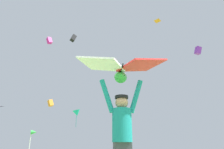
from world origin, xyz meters
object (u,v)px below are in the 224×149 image
Objects in this scene: kite_flyer_person at (122,135)px; held_stunt_kite at (121,68)px; distant_kite_teal_low_right at (77,113)px; distant_kite_black_low_left at (1,106)px; distant_kite_black_mid_left at (73,38)px; distant_kite_purple_mid_right at (198,51)px; marker_flag at (33,134)px; distant_kite_magenta_overhead_distant at (49,41)px; distant_kite_orange_high_left at (51,103)px; distant_kite_orange_far_center at (157,21)px.

held_stunt_kite is at bearing -94.14° from kite_flyer_person.
held_stunt_kite is 28.07m from distant_kite_teal_low_right.
distant_kite_black_low_left is 18.82m from distant_kite_black_mid_left.
distant_kite_purple_mid_right is (12.52, -14.22, 4.43)m from distant_kite_teal_low_right.
kite_flyer_person is 1.23× the size of distant_kite_black_mid_left.
kite_flyer_person is at bearing -67.69° from marker_flag.
distant_kite_black_low_left is 0.61× the size of distant_kite_magenta_overhead_distant.
distant_kite_orange_high_left is at bearing 138.96° from distant_kite_purple_mid_right.
held_stunt_kite is 0.62× the size of distant_kite_teal_low_right.
held_stunt_kite is 2.47× the size of distant_kite_orange_far_center.
distant_kite_magenta_overhead_distant is (-1.79, 2.09, 12.15)m from distant_kite_orange_high_left.
distant_kite_orange_far_center is (11.06, -16.26, -6.27)m from distant_kite_black_mid_left.
distant_kite_magenta_overhead_distant is at bearing 158.32° from distant_kite_teal_low_right.
distant_kite_teal_low_right is (1.74, -4.14, -15.56)m from distant_kite_black_mid_left.
distant_kite_magenta_overhead_distant is at bearing 138.04° from distant_kite_purple_mid_right.
kite_flyer_person is 27.85m from distant_kite_black_low_left.
distant_kite_black_low_left reaches higher than held_stunt_kite.
distant_kite_orange_far_center reaches higher than kite_flyer_person.
distant_kite_orange_high_left is 1.76× the size of distant_kite_orange_far_center.
distant_kite_magenta_overhead_distant reaches higher than marker_flag.
distant_kite_orange_far_center is at bearing -55.78° from distant_kite_black_mid_left.
distant_kite_orange_high_left reaches higher than kite_flyer_person.
held_stunt_kite is 35.58m from distant_kite_magenta_overhead_distant.
distant_kite_orange_far_center is (13.43, -12.38, 7.80)m from distant_kite_orange_high_left.
kite_flyer_person is 1.14× the size of held_stunt_kite.
distant_kite_black_mid_left is 25.78m from distant_kite_purple_mid_right.
kite_flyer_person is at bearing -128.58° from distant_kite_purple_mid_right.
held_stunt_kite is at bearing -67.88° from marker_flag.
distant_kite_black_mid_left is 0.58× the size of distant_kite_teal_low_right.
distant_kite_purple_mid_right reaches higher than held_stunt_kite.
distant_kite_teal_low_right is 15.06m from distant_kite_magenta_overhead_distant.
marker_flag is (0.26, -23.93, -19.94)m from distant_kite_black_mid_left.
held_stunt_kite is 1.21× the size of distant_kite_magenta_overhead_distant.
distant_kite_black_low_left reaches higher than kite_flyer_person.
distant_kite_magenta_overhead_distant reaches higher than held_stunt_kite.
distant_kite_orange_far_center is at bearing 146.74° from distant_kite_purple_mid_right.
distant_kite_black_mid_left is at bearing 112.83° from distant_kite_teal_low_right.
distant_kite_black_mid_left is (-3.51, 31.85, 20.42)m from kite_flyer_person.
distant_kite_teal_low_right is at bearing 85.71° from marker_flag.
distant_kite_black_mid_left is (8.21, 7.09, 15.37)m from distant_kite_black_low_left.
held_stunt_kite is (-0.00, -0.07, 1.20)m from kite_flyer_person.
distant_kite_purple_mid_right reaches higher than kite_flyer_person.
distant_kite_orange_high_left is (-5.88, 27.97, 6.36)m from kite_flyer_person.
distant_kite_black_low_left is 0.31× the size of distant_kite_teal_low_right.
distant_kite_orange_far_center reaches higher than marker_flag.
distant_kite_orange_high_left reaches higher than held_stunt_kite.
distant_kite_black_mid_left is 1.69× the size of distant_kite_purple_mid_right.
marker_flag is (-3.25, 7.91, 0.48)m from kite_flyer_person.
distant_kite_orange_far_center is (9.32, -12.12, 9.29)m from distant_kite_teal_low_right.
distant_kite_magenta_overhead_distant reaches higher than distant_kite_orange_far_center.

